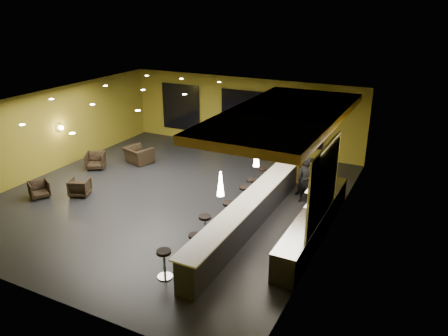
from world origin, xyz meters
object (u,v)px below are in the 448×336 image
at_px(pendant_0, 221,184).
at_px(bar_stool_5, 251,186).
at_px(armchair_c, 95,161).
at_px(staff_c, 319,180).
at_px(staff_b, 306,177).
at_px(bar_stool_2, 205,224).
at_px(staff_a, 306,181).
at_px(pendant_2, 283,135).
at_px(armchair_a, 39,189).
at_px(bar_stool_0, 164,260).
at_px(pendant_1, 256,156).
at_px(bar_stool_4, 245,195).
at_px(prep_counter, 314,223).
at_px(column, 296,139).
at_px(bar_stool_3, 229,211).
at_px(bar_stool_1, 195,243).
at_px(bar_stool_6, 262,175).
at_px(armchair_b, 80,187).
at_px(bar_counter, 249,214).
at_px(armchair_d, 138,155).

bearing_deg(pendant_0, bar_stool_5, 101.68).
bearing_deg(armchair_c, staff_c, -25.97).
height_order(staff_b, bar_stool_2, staff_b).
bearing_deg(staff_a, pendant_2, 170.17).
bearing_deg(armchair_a, bar_stool_0, -77.60).
height_order(pendant_1, bar_stool_4, pendant_1).
height_order(prep_counter, armchair_c, prep_counter).
bearing_deg(prep_counter, pendant_2, 128.66).
distance_m(column, staff_c, 2.45).
bearing_deg(bar_stool_0, bar_stool_3, 85.95).
distance_m(pendant_2, bar_stool_1, 5.64).
relative_size(pendant_2, bar_stool_4, 0.82).
bearing_deg(staff_a, bar_stool_6, 166.57).
relative_size(pendant_0, armchair_c, 0.87).
height_order(column, bar_stool_1, column).
relative_size(staff_a, bar_stool_5, 2.28).
relative_size(armchair_b, bar_stool_6, 0.94).
xyz_separation_m(column, armchair_c, (-8.18, -2.67, -1.38)).
bearing_deg(pendant_2, bar_counter, -90.00).
xyz_separation_m(armchair_b, armchair_c, (-1.41, 2.43, 0.04)).
relative_size(staff_c, armchair_a, 2.64).
bearing_deg(bar_stool_6, column, 53.02).
bearing_deg(prep_counter, pendant_0, -128.66).
bearing_deg(armchair_d, bar_stool_3, 168.45).
relative_size(armchair_c, bar_stool_0, 0.98).
bearing_deg(armchair_c, pendant_1, -41.35).
xyz_separation_m(pendant_2, bar_stool_2, (-0.93, -4.24, -1.83)).
xyz_separation_m(prep_counter, bar_stool_2, (-2.93, -1.74, 0.09)).
xyz_separation_m(armchair_a, bar_stool_3, (7.30, 1.24, 0.20)).
bearing_deg(armchair_d, bar_stool_2, 159.82).
bearing_deg(bar_counter, staff_c, 62.31).
distance_m(bar_counter, bar_stool_0, 3.59).
bearing_deg(pendant_1, bar_stool_3, -140.31).
height_order(prep_counter, column, column).
height_order(bar_stool_1, bar_stool_4, bar_stool_4).
relative_size(pendant_2, armchair_b, 0.96).
bearing_deg(bar_counter, bar_stool_4, 119.34).
bearing_deg(armchair_a, armchair_b, -27.07).
xyz_separation_m(armchair_b, bar_stool_5, (5.90, 2.69, 0.15)).
height_order(pendant_1, armchair_d, pendant_1).
distance_m(staff_c, armchair_b, 8.93).
height_order(staff_b, armchair_b, staff_b).
bearing_deg(staff_c, bar_stool_5, 176.65).
xyz_separation_m(pendant_1, armchair_c, (-8.18, 1.43, -1.98)).
bearing_deg(staff_b, armchair_b, -169.32).
height_order(column, pendant_1, column).
xyz_separation_m(staff_b, armchair_b, (-7.65, -3.76, -0.42)).
height_order(armchair_a, armchair_d, armchair_d).
distance_m(pendant_2, staff_a, 1.85).
xyz_separation_m(bar_counter, bar_stool_6, (-0.91, 3.39, -0.01)).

